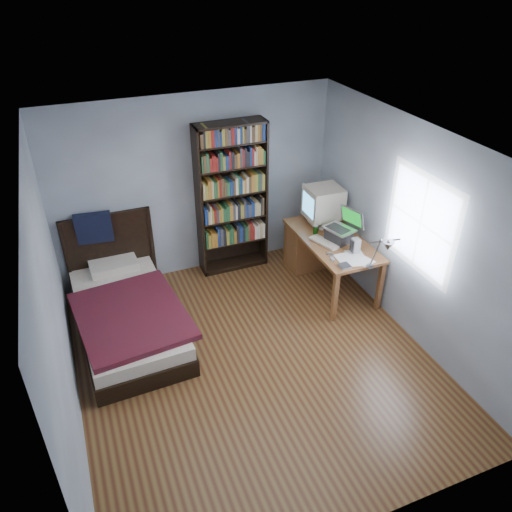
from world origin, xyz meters
The scene contains 14 objects.
room centered at (0.03, 0.00, 1.25)m, with size 4.20×4.24×2.50m.
desk centered at (1.50, 1.40, 0.41)m, with size 0.75×1.50×0.73m.
crt_monitor centered at (1.58, 1.43, 1.03)m, with size 0.48×0.45×0.54m.
laptop centered at (1.56, 0.91, 0.85)m, with size 0.46×0.44×0.45m.
desk_lamp centered at (1.45, -0.17, 1.25)m, with size 0.25×0.54×0.64m.
keyboard centered at (1.35, 0.92, 0.74)m, with size 0.16×0.42×0.03m, color beige.
speaker centered at (1.60, 0.58, 0.83)m, with size 0.10×0.10×0.19m, color gray.
soda_can centered at (1.36, 1.19, 0.79)m, with size 0.06×0.06×0.11m, color #0B3907.
mouse centered at (1.48, 1.25, 0.75)m, with size 0.06×0.10×0.03m, color silver.
phone_silver centered at (1.28, 0.64, 0.74)m, with size 0.05×0.10×0.02m, color silver.
phone_grey centered at (1.25, 0.54, 0.74)m, with size 0.04×0.08×0.02m, color gray.
external_drive centered at (1.30, 0.33, 0.74)m, with size 0.13×0.13×0.03m, color gray.
bookshelf centered at (0.45, 1.94, 1.07)m, with size 0.96×0.30×2.13m.
bed centered at (-1.23, 1.12, 0.25)m, with size 1.30×2.23×1.16m.
Camera 1 is at (-1.54, -3.90, 4.00)m, focal length 35.00 mm.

